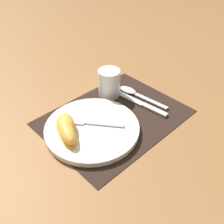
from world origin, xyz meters
TOP-DOWN VIEW (x-y plane):
  - ground_plane at (0.00, 0.00)m, footprint 3.00×3.00m
  - placemat at (0.00, 0.00)m, footprint 0.42×0.32m
  - plate at (-0.09, 0.00)m, footprint 0.27×0.27m
  - juice_glass at (0.07, 0.10)m, footprint 0.07×0.07m
  - knife at (0.10, -0.01)m, footprint 0.04×0.22m
  - spoon at (0.13, 0.04)m, footprint 0.04×0.19m
  - fork at (-0.09, 0.02)m, footprint 0.13×0.16m
  - citrus_wedge_0 at (-0.15, 0.04)m, footprint 0.09×0.11m
  - citrus_wedge_1 at (-0.16, 0.02)m, footprint 0.08×0.12m

SIDE VIEW (x-z plane):
  - ground_plane at x=0.00m, z-range 0.00..0.00m
  - placemat at x=0.00m, z-range 0.00..0.00m
  - knife at x=0.10m, z-range 0.00..0.01m
  - spoon at x=0.13m, z-range 0.00..0.01m
  - plate at x=-0.09m, z-range 0.00..0.02m
  - fork at x=-0.09m, z-range 0.02..0.03m
  - citrus_wedge_1 at x=-0.16m, z-range 0.02..0.06m
  - citrus_wedge_0 at x=-0.15m, z-range 0.02..0.06m
  - juice_glass at x=0.07m, z-range 0.00..0.09m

